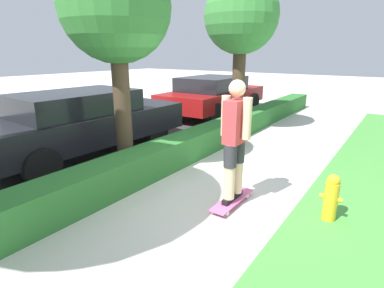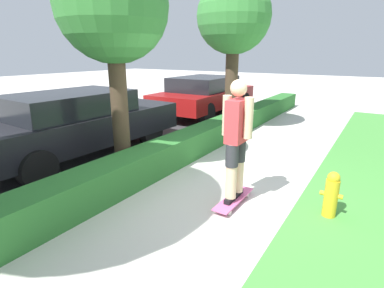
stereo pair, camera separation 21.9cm
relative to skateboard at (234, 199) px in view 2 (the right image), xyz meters
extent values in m
plane|color=beige|center=(0.11, 0.20, -0.08)|extent=(60.00, 60.00, 0.00)
cube|color=#38383A|center=(0.11, 4.40, -0.07)|extent=(18.47, 5.00, 0.01)
cube|color=#2D702D|center=(0.11, 1.80, 0.20)|extent=(18.47, 0.60, 0.55)
cube|color=#DB5B93|center=(0.00, 0.00, 0.01)|extent=(0.97, 0.24, 0.02)
cylinder|color=silver|center=(0.33, -0.09, -0.04)|extent=(0.07, 0.04, 0.07)
cylinder|color=silver|center=(0.33, 0.09, -0.04)|extent=(0.07, 0.04, 0.07)
cylinder|color=silver|center=(-0.33, -0.09, -0.04)|extent=(0.07, 0.04, 0.07)
cylinder|color=silver|center=(-0.33, 0.09, -0.04)|extent=(0.07, 0.04, 0.07)
cube|color=black|center=(-0.13, 0.00, 0.05)|extent=(0.26, 0.09, 0.07)
cylinder|color=beige|center=(-0.13, 0.00, 0.50)|extent=(0.16, 0.16, 0.82)
cylinder|color=#2D2D33|center=(-0.13, 0.00, 0.75)|extent=(0.19, 0.19, 0.33)
cube|color=black|center=(0.13, 0.00, 0.05)|extent=(0.26, 0.09, 0.07)
cylinder|color=beige|center=(0.13, 0.00, 0.50)|extent=(0.16, 0.16, 0.82)
cylinder|color=#2D2D33|center=(0.13, 0.00, 0.75)|extent=(0.19, 0.19, 0.33)
cube|color=#C6383D|center=(0.00, 0.00, 1.21)|extent=(0.39, 0.21, 0.61)
cylinder|color=beige|center=(0.00, -0.16, 1.28)|extent=(0.13, 0.13, 0.57)
cylinder|color=beige|center=(0.00, 0.16, 1.28)|extent=(0.13, 0.13, 0.57)
sphere|color=beige|center=(0.00, 0.00, 1.67)|extent=(0.23, 0.23, 0.23)
cylinder|color=#423323|center=(-0.01, 2.30, 1.14)|extent=(0.30, 0.30, 2.44)
sphere|color=#387F38|center=(-0.01, 2.30, 2.87)|extent=(1.87, 1.87, 1.87)
cylinder|color=#423323|center=(4.03, 2.02, 1.23)|extent=(0.35, 0.35, 2.60)
sphere|color=#387F38|center=(4.03, 2.02, 3.07)|extent=(1.98, 1.98, 1.98)
cube|color=black|center=(0.21, 3.86, 0.57)|extent=(4.79, 1.96, 0.63)
cube|color=black|center=(0.07, 3.86, 1.11)|extent=(2.51, 1.66, 0.46)
cylinder|color=black|center=(1.68, 3.03, 0.26)|extent=(0.67, 0.21, 0.67)
cylinder|color=black|center=(1.68, 4.68, 0.26)|extent=(0.67, 0.21, 0.67)
cylinder|color=black|center=(-1.25, 3.03, 0.26)|extent=(0.67, 0.21, 0.67)
cube|color=maroon|center=(5.84, 3.91, 0.55)|extent=(4.76, 2.10, 0.55)
cube|color=black|center=(5.70, 3.91, 1.07)|extent=(2.49, 1.81, 0.48)
cylinder|color=black|center=(7.30, 3.00, 0.28)|extent=(0.70, 0.24, 0.70)
cylinder|color=black|center=(7.30, 4.83, 0.28)|extent=(0.70, 0.24, 0.70)
cylinder|color=black|center=(4.38, 3.00, 0.28)|extent=(0.70, 0.24, 0.70)
cylinder|color=black|center=(4.38, 4.83, 0.28)|extent=(0.70, 0.24, 0.70)
cylinder|color=gold|center=(0.39, -1.28, 0.20)|extent=(0.18, 0.18, 0.55)
sphere|color=gold|center=(0.39, -1.28, 0.51)|extent=(0.17, 0.17, 0.17)
cylinder|color=gold|center=(0.39, -1.37, 0.25)|extent=(0.06, 0.11, 0.06)
cylinder|color=gold|center=(0.39, -1.19, 0.25)|extent=(0.06, 0.11, 0.06)
camera|label=1|loc=(-3.68, -1.87, 2.13)|focal=28.00mm
camera|label=2|loc=(-3.80, -1.68, 2.13)|focal=28.00mm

